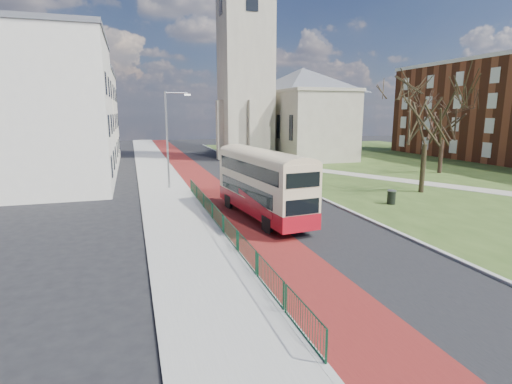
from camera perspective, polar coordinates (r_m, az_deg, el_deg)
name	(u,v)px	position (r m, az deg, el deg)	size (l,w,h in m)	color
ground	(304,253)	(18.97, 6.82, -8.68)	(160.00, 160.00, 0.00)	black
road_carriageway	(232,181)	(37.85, -3.48, 1.52)	(9.00, 120.00, 0.01)	black
bus_lane	(203,183)	(37.31, -7.51, 1.30)	(3.40, 120.00, 0.01)	#591414
pavement_west	(162,185)	(36.86, -13.34, 1.05)	(4.00, 120.00, 0.12)	gray
kerb_west	(184,183)	(37.05, -10.26, 1.23)	(0.25, 120.00, 0.13)	#999993
kerb_east	(271,175)	(41.04, 2.09, 2.38)	(0.25, 80.00, 0.13)	#999993
grass_green	(430,168)	(51.16, 23.65, 3.17)	(40.00, 80.00, 0.04)	#2F491A
footpath	(472,189)	(38.46, 28.48, 0.38)	(2.20, 36.00, 0.03)	#9E998C
pedestrian_railing	(223,224)	(21.53, -4.76, -4.63)	(0.07, 24.00, 1.12)	#0D3D25
gothic_church	(277,63)	(58.16, 3.00, 17.94)	(16.38, 18.00, 40.00)	gray
street_block_near	(48,111)	(38.79, -27.60, 10.17)	(10.30, 14.30, 13.00)	silver
street_block_far	(73,118)	(54.63, -24.64, 9.62)	(10.30, 16.30, 11.50)	beige
streetlamp	(169,135)	(34.41, -12.34, 7.98)	(2.13, 0.18, 8.00)	gray
bus	(262,181)	(24.33, 0.93, 1.54)	(3.31, 9.91, 4.06)	maroon
winter_tree_near	(428,105)	(34.67, 23.37, 11.33)	(7.02, 7.02, 10.04)	#2C2416
winter_tree_far	(445,113)	(46.75, 25.35, 10.13)	(6.50, 6.50, 9.08)	black
litter_bin	(391,197)	(29.85, 18.77, -0.70)	(0.71, 0.71, 1.00)	black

